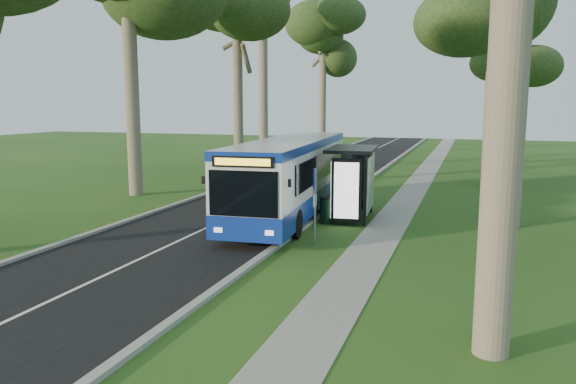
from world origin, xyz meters
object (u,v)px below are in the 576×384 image
Objects in this scene: car_silver at (307,145)px; bus_stop_sign at (315,197)px; car_white at (295,149)px; litter_bin at (327,210)px; bus_shelter at (353,170)px; bus at (290,177)px.

bus_stop_sign is at bearing -72.05° from car_silver.
litter_bin is at bearing -83.86° from car_white.
bus_shelter reaches higher than car_white.
litter_bin is (-0.43, 3.36, -1.08)m from bus_stop_sign.
bus_shelter reaches higher than car_silver.
bus is at bearing 174.92° from bus_shelter.
bus is 4.78m from bus_stop_sign.
bus_shelter is 30.88m from car_silver.
bus is 2.70m from bus_shelter.
litter_bin is at bearing -29.09° from bus.
bus_shelter is 3.36× the size of litter_bin.
litter_bin is at bearing -140.02° from bus_shelter.
bus_stop_sign is at bearing -65.91° from bus.
bus reaches higher than bus_stop_sign.
bus_stop_sign reaches higher than car_silver.
bus is 11.63× the size of litter_bin.
litter_bin is (-0.85, -0.84, -1.54)m from bus_shelter.
bus_stop_sign is at bearing -85.36° from car_white.
bus_stop_sign is 0.53× the size of car_white.
bus is 2.31m from litter_bin.
bus_shelter is (0.42, 4.20, 0.47)m from bus_stop_sign.
car_silver is (-10.01, 33.24, -0.84)m from bus_stop_sign.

